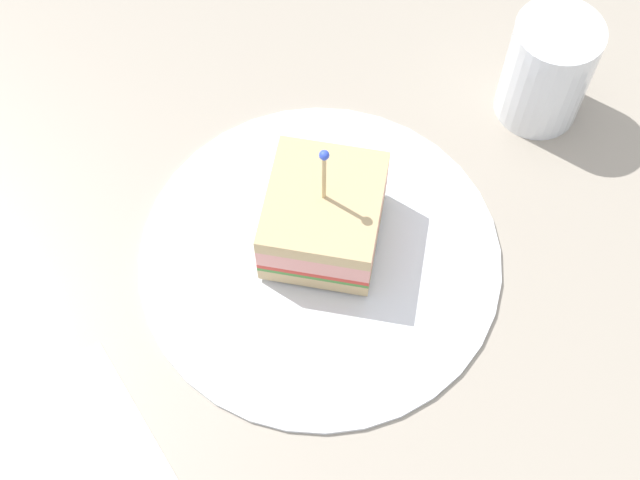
# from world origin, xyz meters

# --- Properties ---
(ground_plane) EXTENTS (1.01, 1.01, 0.02)m
(ground_plane) POSITION_xyz_m (0.00, 0.00, -0.01)
(ground_plane) COLOR #9E9384
(plate) EXTENTS (0.27, 0.27, 0.01)m
(plate) POSITION_xyz_m (0.00, 0.00, 0.00)
(plate) COLOR white
(plate) RESTS_ON ground_plane
(sandwich_half_center) EXTENTS (0.09, 0.08, 0.11)m
(sandwich_half_center) POSITION_xyz_m (-0.02, -0.00, 0.04)
(sandwich_half_center) COLOR tan
(sandwich_half_center) RESTS_ON plate
(drink_glass) EXTENTS (0.07, 0.07, 0.09)m
(drink_glass) POSITION_xyz_m (-0.17, 0.15, 0.04)
(drink_glass) COLOR beige
(drink_glass) RESTS_ON ground_plane
(napkin) EXTENTS (0.16, 0.16, 0.00)m
(napkin) POSITION_xyz_m (0.17, -0.14, 0.00)
(napkin) COLOR white
(napkin) RESTS_ON ground_plane
(fork) EXTENTS (0.08, 0.11, 0.00)m
(fork) POSITION_xyz_m (0.18, -0.10, 0.00)
(fork) COLOR silver
(fork) RESTS_ON ground_plane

